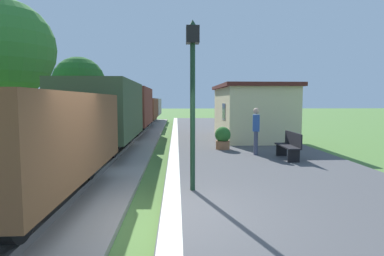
{
  "coord_description": "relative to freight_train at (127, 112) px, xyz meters",
  "views": [
    {
      "loc": [
        0.5,
        -5.47,
        2.24
      ],
      "look_at": [
        1.18,
        8.61,
        1.01
      ],
      "focal_mm": 29.97,
      "sensor_mm": 36.0,
      "label": 1
    }
  ],
  "objects": [
    {
      "name": "bench_down_platform",
      "position": [
        6.72,
        1.83,
        -0.8
      ],
      "size": [
        0.42,
        1.5,
        0.91
      ],
      "color": "black",
      "rests_on": "platform_slab"
    },
    {
      "name": "tree_field_left",
      "position": [
        -3.93,
        3.89,
        1.9
      ],
      "size": [
        3.65,
        3.65,
        5.26
      ],
      "color": "#4C3823",
      "rests_on": "ground"
    },
    {
      "name": "station_hut",
      "position": [
        6.8,
        -2.58,
        0.13
      ],
      "size": [
        3.5,
        5.8,
        2.78
      ],
      "color": "beige",
      "rests_on": "platform_slab"
    },
    {
      "name": "tree_trackside_far",
      "position": [
        -5.48,
        -2.73,
        3.22
      ],
      "size": [
        4.76,
        4.76,
        7.14
      ],
      "color": "#4C3823",
      "rests_on": "ground"
    },
    {
      "name": "track_ballast",
      "position": [
        -0.0,
        -13.62,
        -1.47
      ],
      "size": [
        3.8,
        60.0,
        0.12
      ],
      "primitive_type": "cube",
      "color": "#9E9389",
      "rests_on": "ground"
    },
    {
      "name": "freight_train",
      "position": [
        0.0,
        0.0,
        0.0
      ],
      "size": [
        2.5,
        32.6,
        2.72
      ],
      "color": "brown",
      "rests_on": "rail_near"
    },
    {
      "name": "ground_plane",
      "position": [
        2.4,
        -13.62,
        -1.53
      ],
      "size": [
        160.0,
        160.0,
        0.0
      ],
      "primitive_type": "plane",
      "color": "#517A38"
    },
    {
      "name": "potted_planter",
      "position": [
        4.77,
        -6.26,
        -0.8
      ],
      "size": [
        0.64,
        0.64,
        0.92
      ],
      "color": "#9E6642",
      "rests_on": "platform_slab"
    },
    {
      "name": "person_waiting",
      "position": [
        5.8,
        -7.58,
        -0.34
      ],
      "size": [
        0.32,
        0.42,
        1.71
      ],
      "rotation": [
        0.0,
        0.0,
        2.92
      ],
      "color": "#474C66",
      "rests_on": "platform_slab"
    },
    {
      "name": "platform_slab",
      "position": [
        5.6,
        -13.62,
        -1.4
      ],
      "size": [
        6.0,
        60.0,
        0.25
      ],
      "primitive_type": "cube",
      "color": "#4C4C4F",
      "rests_on": "ground"
    },
    {
      "name": "rail_near",
      "position": [
        0.72,
        -13.62,
        -1.34
      ],
      "size": [
        0.07,
        60.0,
        0.14
      ],
      "primitive_type": "cube",
      "color": "slate",
      "rests_on": "track_ballast"
    },
    {
      "name": "bench_near_hut",
      "position": [
        6.72,
        -8.52,
        -0.8
      ],
      "size": [
        0.42,
        1.5,
        0.91
      ],
      "color": "black",
      "rests_on": "platform_slab"
    },
    {
      "name": "lamp_post_near",
      "position": [
        3.25,
        -12.12,
        1.28
      ],
      "size": [
        0.28,
        0.28,
        3.7
      ],
      "color": "#193823",
      "rests_on": "platform_slab"
    },
    {
      "name": "platform_edge_stripe",
      "position": [
        2.8,
        -13.62,
        -1.27
      ],
      "size": [
        0.36,
        60.0,
        0.01
      ],
      "primitive_type": "cube",
      "color": "silver",
      "rests_on": "platform_slab"
    }
  ]
}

